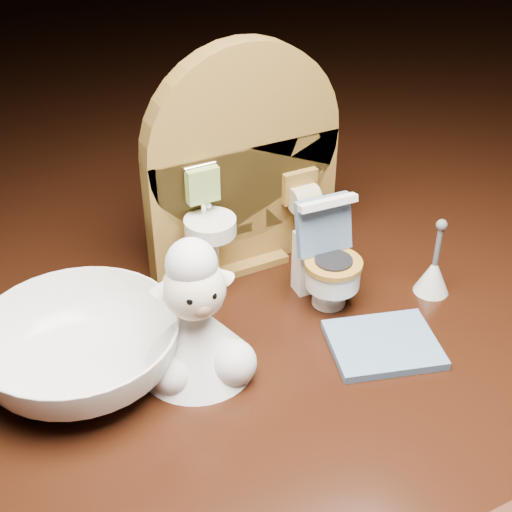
{
  "coord_description": "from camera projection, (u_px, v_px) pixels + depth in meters",
  "views": [
    {
      "loc": [
        -0.18,
        -0.3,
        0.27
      ],
      "look_at": [
        -0.02,
        0.0,
        0.05
      ],
      "focal_mm": 50.0,
      "sensor_mm": 36.0,
      "label": 1
    }
  ],
  "objects": [
    {
      "name": "backdrop_panel",
      "position": [
        243.0,
        173.0,
        0.45
      ],
      "size": [
        0.13,
        0.05,
        0.15
      ],
      "color": "olive",
      "rests_on": "ground"
    },
    {
      "name": "toy_toilet",
      "position": [
        326.0,
        263.0,
        0.44
      ],
      "size": [
        0.04,
        0.05,
        0.07
      ],
      "rotation": [
        0.0,
        0.0,
        -0.06
      ],
      "color": "white",
      "rests_on": "ground"
    },
    {
      "name": "bath_mat",
      "position": [
        383.0,
        344.0,
        0.41
      ],
      "size": [
        0.07,
        0.07,
        0.0
      ],
      "primitive_type": "cube",
      "rotation": [
        0.0,
        0.0,
        -0.29
      ],
      "color": "#57789F",
      "rests_on": "ground"
    },
    {
      "name": "toilet_brush",
      "position": [
        433.0,
        273.0,
        0.45
      ],
      "size": [
        0.02,
        0.02,
        0.05
      ],
      "color": "white",
      "rests_on": "ground"
    },
    {
      "name": "plush_lamb",
      "position": [
        197.0,
        326.0,
        0.38
      ],
      "size": [
        0.07,
        0.07,
        0.08
      ],
      "rotation": [
        0.0,
        0.0,
        -0.11
      ],
      "color": "white",
      "rests_on": "ground"
    },
    {
      "name": "ceramic_bowl",
      "position": [
        80.0,
        350.0,
        0.38
      ],
      "size": [
        0.14,
        0.14,
        0.03
      ],
      "primitive_type": "imported",
      "rotation": [
        0.0,
        0.0,
        0.41
      ],
      "color": "white",
      "rests_on": "ground"
    }
  ]
}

